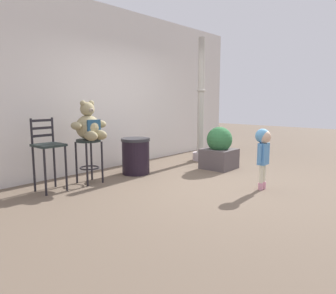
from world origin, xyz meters
TOP-DOWN VIEW (x-y plane):
  - ground_plane at (0.00, 0.00)m, footprint 24.00×24.00m
  - building_wall at (0.00, 2.28)m, footprint 7.73×0.30m
  - bar_stool_with_teddy at (-1.18, 1.42)m, footprint 0.39×0.39m
  - teddy_bear at (-1.18, 1.39)m, footprint 0.60×0.54m
  - child_walking at (0.32, -0.86)m, footprint 0.29×0.23m
  - trash_bin at (-0.23, 1.34)m, footprint 0.53×0.53m
  - lamppost at (1.62, 1.20)m, footprint 0.33×0.33m
  - bar_chair_empty at (-1.84, 1.49)m, footprint 0.39×0.39m
  - planter_with_shrub at (1.16, 0.42)m, footprint 0.59×0.59m

SIDE VIEW (x-z plane):
  - ground_plane at x=0.00m, z-range 0.00..0.00m
  - trash_bin at x=-0.23m, z-range 0.00..0.66m
  - planter_with_shrub at x=1.16m, z-range -0.03..0.79m
  - bar_stool_with_teddy at x=-1.18m, z-range 0.16..0.87m
  - bar_chair_empty at x=-1.84m, z-range 0.09..1.17m
  - child_walking at x=0.32m, z-range 0.21..1.13m
  - teddy_bear at x=-1.18m, z-range 0.63..1.25m
  - lamppost at x=1.62m, z-range -0.29..2.38m
  - building_wall at x=0.00m, z-range 0.00..3.13m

